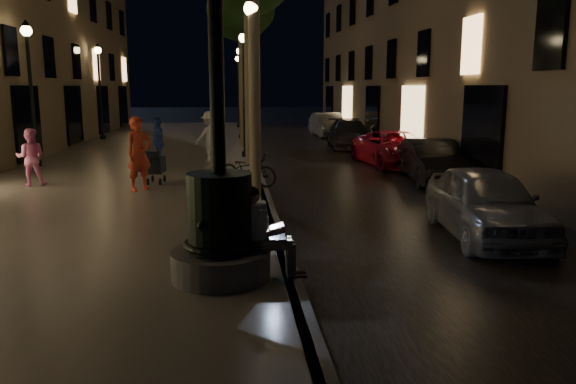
{
  "coord_description": "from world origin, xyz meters",
  "views": [
    {
      "loc": [
        -0.82,
        -5.64,
        2.86
      ],
      "look_at": [
        0.05,
        3.0,
        1.23
      ],
      "focal_mm": 35.0,
      "sensor_mm": 36.0,
      "label": 1
    }
  ],
  "objects": [
    {
      "name": "ground",
      "position": [
        0.0,
        15.0,
        0.0
      ],
      "size": [
        120.0,
        120.0,
        0.0
      ],
      "primitive_type": "plane",
      "color": "black",
      "rests_on": "ground"
    },
    {
      "name": "cobble_lane",
      "position": [
        3.0,
        15.0,
        0.01
      ],
      "size": [
        6.0,
        45.0,
        0.02
      ],
      "primitive_type": "cube",
      "color": "black",
      "rests_on": "ground"
    },
    {
      "name": "promenade",
      "position": [
        -4.0,
        15.0,
        0.1
      ],
      "size": [
        8.0,
        45.0,
        0.2
      ],
      "primitive_type": "cube",
      "color": "slate",
      "rests_on": "ground"
    },
    {
      "name": "curb_strip",
      "position": [
        0.0,
        15.0,
        0.1
      ],
      "size": [
        0.25,
        45.0,
        0.2
      ],
      "primitive_type": "cube",
      "color": "#59595B",
      "rests_on": "ground"
    },
    {
      "name": "fountain_lamppost",
      "position": [
        -1.0,
        2.0,
        1.21
      ],
      "size": [
        1.4,
        1.4,
        5.21
      ],
      "color": "#59595B",
      "rests_on": "promenade"
    },
    {
      "name": "seated_man_laptop",
      "position": [
        -0.39,
        2.0,
        0.89
      ],
      "size": [
        0.93,
        0.32,
        1.31
      ],
      "color": "tan",
      "rests_on": "promenade"
    },
    {
      "name": "tree_third",
      "position": [
        -0.3,
        20.0,
        6.14
      ],
      "size": [
        3.0,
        3.0,
        7.2
      ],
      "color": "#6B604C",
      "rests_on": "promenade"
    },
    {
      "name": "tree_far",
      "position": [
        -0.22,
        26.0,
        6.43
      ],
      "size": [
        3.0,
        3.0,
        7.5
      ],
      "color": "#6B604C",
      "rests_on": "promenade"
    },
    {
      "name": "lamp_curb_a",
      "position": [
        -0.3,
        8.0,
        3.24
      ],
      "size": [
        0.36,
        0.36,
        4.81
      ],
      "color": "black",
      "rests_on": "promenade"
    },
    {
      "name": "lamp_curb_b",
      "position": [
        -0.3,
        16.0,
        3.24
      ],
      "size": [
        0.36,
        0.36,
        4.81
      ],
      "color": "black",
      "rests_on": "promenade"
    },
    {
      "name": "lamp_curb_c",
      "position": [
        -0.3,
        24.0,
        3.24
      ],
      "size": [
        0.36,
        0.36,
        4.81
      ],
      "color": "black",
      "rests_on": "promenade"
    },
    {
      "name": "lamp_curb_d",
      "position": [
        -0.3,
        32.0,
        3.24
      ],
      "size": [
        0.36,
        0.36,
        4.81
      ],
      "color": "black",
      "rests_on": "promenade"
    },
    {
      "name": "lamp_left_b",
      "position": [
        -7.4,
        14.0,
        3.24
      ],
      "size": [
        0.36,
        0.36,
        4.81
      ],
      "color": "black",
      "rests_on": "promenade"
    },
    {
      "name": "lamp_left_c",
      "position": [
        -7.4,
        24.0,
        3.24
      ],
      "size": [
        0.36,
        0.36,
        4.81
      ],
      "color": "black",
      "rests_on": "promenade"
    },
    {
      "name": "stroller",
      "position": [
        -2.93,
        10.07,
        0.71
      ],
      "size": [
        0.49,
        1.01,
        1.03
      ],
      "rotation": [
        0.0,
        0.0,
        -0.09
      ],
      "color": "black",
      "rests_on": "promenade"
    },
    {
      "name": "car_front",
      "position": [
        4.0,
        4.42,
        0.68
      ],
      "size": [
        2.0,
        4.12,
        1.36
      ],
      "primitive_type": "imported",
      "rotation": [
        0.0,
        0.0,
        -0.1
      ],
      "color": "#93979A",
      "rests_on": "ground"
    },
    {
      "name": "car_second",
      "position": [
        5.2,
        10.65,
        0.65
      ],
      "size": [
        1.71,
        4.04,
        1.3
      ],
      "primitive_type": "imported",
      "rotation": [
        0.0,
        0.0,
        -0.09
      ],
      "color": "black",
      "rests_on": "ground"
    },
    {
      "name": "car_third",
      "position": [
        5.08,
        14.18,
        0.64
      ],
      "size": [
        2.51,
        4.76,
        1.28
      ],
      "primitive_type": "imported",
      "rotation": [
        0.0,
        0.0,
        0.09
      ],
      "color": "maroon",
      "rests_on": "ground"
    },
    {
      "name": "car_rear",
      "position": [
        4.71,
        20.47,
        0.66
      ],
      "size": [
        2.23,
        4.69,
        1.32
      ],
      "primitive_type": "imported",
      "rotation": [
        0.0,
        0.0,
        -0.08
      ],
      "color": "#2D2E33",
      "rests_on": "ground"
    },
    {
      "name": "car_fifth",
      "position": [
        4.7,
        26.34,
        0.7
      ],
      "size": [
        1.69,
        4.29,
        1.39
      ],
      "primitive_type": "imported",
      "rotation": [
        0.0,
        0.0,
        0.05
      ],
      "color": "#AAAAA5",
      "rests_on": "ground"
    },
    {
      "name": "pedestrian_red",
      "position": [
        -3.21,
        9.09,
        1.16
      ],
      "size": [
        0.83,
        0.8,
        1.91
      ],
      "primitive_type": "imported",
      "rotation": [
        0.0,
        0.0,
        0.72
      ],
      "color": "red",
      "rests_on": "promenade"
    },
    {
      "name": "pedestrian_pink",
      "position": [
        -6.26,
        10.12,
        0.98
      ],
      "size": [
        0.84,
        0.69,
        1.56
      ],
      "primitive_type": "imported",
      "rotation": [
        0.0,
        0.0,
        3.29
      ],
      "color": "pink",
      "rests_on": "promenade"
    },
    {
      "name": "pedestrian_white",
      "position": [
        -1.58,
        14.62,
        1.1
      ],
      "size": [
        1.32,
        1.04,
        1.8
      ],
      "primitive_type": "imported",
      "rotation": [
        0.0,
        0.0,
        3.5
      ],
      "color": "silver",
      "rests_on": "promenade"
    },
    {
      "name": "pedestrian_blue",
      "position": [
        -3.28,
        13.51,
        1.03
      ],
      "size": [
        0.73,
        1.05,
        1.65
      ],
      "primitive_type": "imported",
      "rotation": [
        0.0,
        0.0,
        5.08
      ],
      "color": "#2A459C",
      "rests_on": "promenade"
    },
    {
      "name": "bicycle",
      "position": [
        -0.4,
        9.45,
        0.65
      ],
      "size": [
        1.8,
        1.38,
        0.91
      ],
      "primitive_type": "imported",
      "rotation": [
        0.0,
        0.0,
        1.05
      ],
      "color": "black",
      "rests_on": "promenade"
    }
  ]
}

